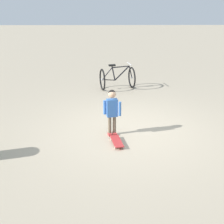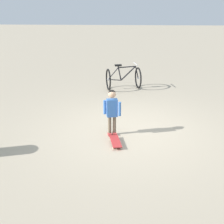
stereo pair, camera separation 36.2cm
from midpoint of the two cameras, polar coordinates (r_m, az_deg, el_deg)
ground_plane at (r=7.28m, az=4.93°, el=-3.40°), size 50.00×50.00×0.00m
child_person at (r=6.79m, az=1.53°, el=0.82°), size 0.21×0.40×1.06m
skateboard at (r=6.60m, az=2.24°, el=-5.51°), size 0.61×0.30×0.07m
bicycle_near at (r=10.28m, az=3.14°, el=6.32°), size 0.95×1.21×0.85m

